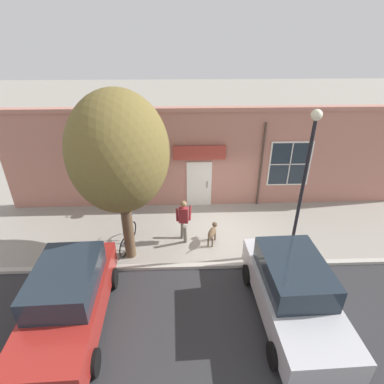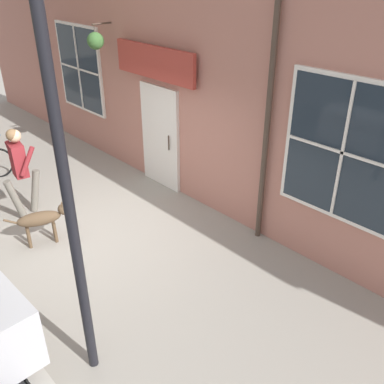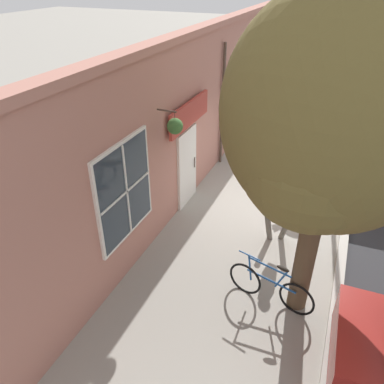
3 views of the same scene
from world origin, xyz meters
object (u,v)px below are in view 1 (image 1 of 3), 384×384
at_px(dog_on_leash, 212,232).
at_px(street_lamp, 306,168).
at_px(parked_car_mid_block, 293,291).
at_px(parked_car_nearest_curb, 68,299).
at_px(leaning_bicycle, 128,238).
at_px(pedestrian_walking, 184,217).
at_px(street_tree_by_curb, 117,157).

relative_size(dog_on_leash, street_lamp, 0.21).
bearing_deg(parked_car_mid_block, parked_car_nearest_curb, -89.39).
height_order(dog_on_leash, parked_car_mid_block, parked_car_mid_block).
height_order(dog_on_leash, street_lamp, street_lamp).
distance_m(leaning_bicycle, parked_car_mid_block, 5.88).
bearing_deg(leaning_bicycle, street_lamp, 83.73).
bearing_deg(leaning_bicycle, pedestrian_walking, 98.31).
height_order(pedestrian_walking, street_lamp, street_lamp).
relative_size(pedestrian_walking, leaning_bicycle, 0.99).
relative_size(pedestrian_walking, parked_car_mid_block, 0.39).
height_order(pedestrian_walking, parked_car_mid_block, parked_car_mid_block).
bearing_deg(street_lamp, pedestrian_walking, -103.89).
bearing_deg(dog_on_leash, parked_car_nearest_curb, -50.21).
bearing_deg(parked_car_nearest_curb, street_lamp, 111.22).
height_order(dog_on_leash, leaning_bicycle, leaning_bicycle).
bearing_deg(leaning_bicycle, parked_car_nearest_curb, -16.95).
distance_m(dog_on_leash, leaning_bicycle, 3.09).
bearing_deg(leaning_bicycle, dog_on_leash, 92.31).
xyz_separation_m(parked_car_nearest_curb, parked_car_mid_block, (-0.06, 5.89, 0.00)).
distance_m(street_tree_by_curb, street_lamp, 5.74).
relative_size(pedestrian_walking, street_lamp, 0.33).
bearing_deg(dog_on_leash, leaning_bicycle, -87.69).
height_order(leaning_bicycle, street_lamp, street_lamp).
bearing_deg(street_tree_by_curb, dog_on_leash, 101.47).
bearing_deg(dog_on_leash, street_lamp, 74.34).
height_order(pedestrian_walking, street_tree_by_curb, street_tree_by_curb).
xyz_separation_m(pedestrian_walking, street_tree_by_curb, (0.78, -1.95, 2.68)).
xyz_separation_m(pedestrian_walking, street_lamp, (0.93, 3.77, 2.28)).
xyz_separation_m(dog_on_leash, leaning_bicycle, (0.12, -3.08, -0.08)).
bearing_deg(street_tree_by_curb, pedestrian_walking, 111.84).
xyz_separation_m(street_tree_by_curb, street_lamp, (0.15, 5.73, -0.40)).
bearing_deg(parked_car_nearest_curb, street_tree_by_curb, 158.99).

